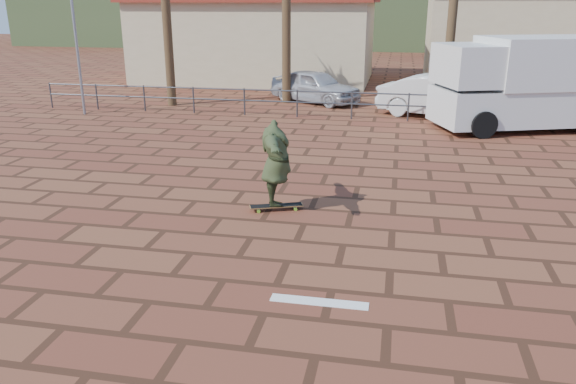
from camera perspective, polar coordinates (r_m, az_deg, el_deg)
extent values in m
plane|color=brown|center=(9.27, -0.08, -7.07)|extent=(120.00, 120.00, 0.00)
cube|color=white|center=(8.12, 3.18, -11.08)|extent=(1.40, 0.22, 0.01)
cylinder|color=#47494F|center=(24.61, -22.95, 9.05)|extent=(0.06, 0.06, 1.00)
cylinder|color=#47494F|center=(23.56, -18.85, 9.15)|extent=(0.06, 0.06, 1.00)
cylinder|color=#47494F|center=(22.64, -14.38, 9.20)|extent=(0.06, 0.06, 1.00)
cylinder|color=#47494F|center=(21.87, -9.57, 9.20)|extent=(0.06, 0.06, 1.00)
cylinder|color=#47494F|center=(21.25, -4.44, 9.13)|extent=(0.06, 0.06, 1.00)
cylinder|color=#47494F|center=(20.81, 0.94, 8.98)|extent=(0.06, 0.06, 1.00)
cylinder|color=#47494F|center=(20.56, 6.50, 8.74)|extent=(0.06, 0.06, 1.00)
cylinder|color=#47494F|center=(20.50, 12.13, 8.42)|extent=(0.06, 0.06, 1.00)
cylinder|color=#47494F|center=(20.63, 17.74, 8.01)|extent=(0.06, 0.06, 1.00)
cylinder|color=#47494F|center=(20.96, 23.21, 7.55)|extent=(0.06, 0.06, 1.00)
cylinder|color=#47494F|center=(20.49, 6.54, 9.98)|extent=(24.00, 0.05, 0.05)
cylinder|color=#47494F|center=(20.55, 6.50, 8.88)|extent=(24.00, 0.05, 0.05)
cylinder|color=gray|center=(22.43, -21.11, 17.49)|extent=(0.10, 0.10, 8.00)
cylinder|color=brown|center=(23.53, -12.24, 17.06)|extent=(0.36, 0.36, 7.00)
cylinder|color=brown|center=(23.64, -0.17, 18.92)|extent=(0.36, 0.36, 8.20)
cylinder|color=brown|center=(23.77, 16.30, 16.16)|extent=(0.36, 0.36, 6.50)
cube|color=beige|center=(31.20, -3.16, 15.00)|extent=(12.00, 7.00, 4.00)
cube|color=beige|center=(32.86, 23.03, 14.23)|extent=(10.00, 6.00, 4.50)
cube|color=#384C28|center=(58.22, 9.98, 17.49)|extent=(70.00, 18.00, 6.00)
cube|color=#384C28|center=(68.39, -9.59, 18.50)|extent=(35.00, 14.00, 8.00)
cube|color=olive|center=(11.45, -1.19, -1.40)|extent=(1.11, 0.61, 0.02)
cube|color=black|center=(11.44, -1.19, -1.35)|extent=(1.06, 0.58, 0.00)
cube|color=silver|center=(11.41, -3.07, -1.65)|extent=(0.12, 0.19, 0.03)
cube|color=silver|center=(11.52, 0.67, -1.43)|extent=(0.12, 0.19, 0.03)
cylinder|color=#81C62A|center=(11.32, -3.00, -1.98)|extent=(0.08, 0.05, 0.07)
cylinder|color=#81C62A|center=(11.52, -3.13, -1.60)|extent=(0.08, 0.05, 0.07)
cylinder|color=#81C62A|center=(11.43, 0.77, -1.76)|extent=(0.08, 0.05, 0.07)
cylinder|color=#81C62A|center=(11.63, 0.57, -1.39)|extent=(0.08, 0.05, 0.07)
imported|color=#313C20|center=(11.17, -1.22, 2.92)|extent=(1.20, 2.25, 1.77)
cube|color=silver|center=(20.36, 22.72, 8.17)|extent=(6.19, 4.14, 1.17)
cube|color=silver|center=(20.58, 25.02, 11.88)|extent=(4.83, 3.74, 1.59)
cube|color=silver|center=(19.22, 17.94, 12.18)|extent=(2.39, 2.78, 1.28)
cube|color=black|center=(18.98, 15.89, 10.84)|extent=(0.67, 1.72, 0.69)
cylinder|color=black|center=(18.54, 19.21, 6.49)|extent=(0.90, 0.57, 0.85)
cylinder|color=black|center=(20.50, 16.38, 7.86)|extent=(0.90, 0.57, 0.85)
cylinder|color=black|center=(22.25, 24.94, 7.70)|extent=(0.90, 0.57, 0.85)
imported|color=#B4B6BB|center=(23.95, 2.78, 10.69)|extent=(4.26, 3.37, 1.36)
imported|color=silver|center=(21.50, 15.29, 9.31)|extent=(4.79, 3.00, 1.49)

